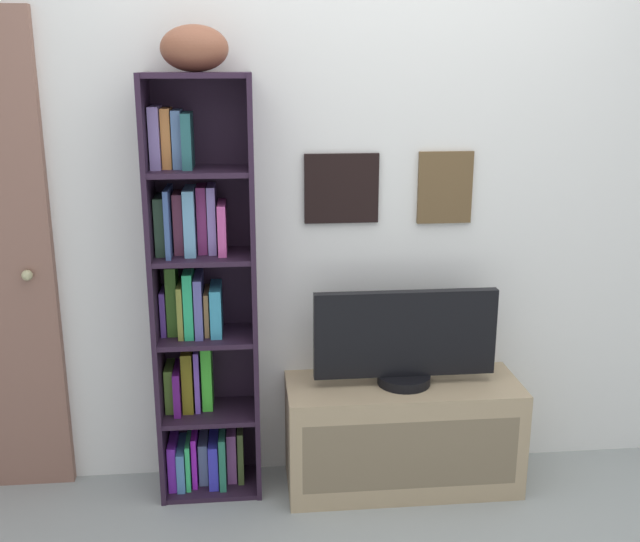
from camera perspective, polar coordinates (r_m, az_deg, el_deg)
back_wall at (r=3.09m, az=1.58°, el=6.75°), size 4.80×0.08×2.55m
bookshelf at (r=3.06m, az=-9.24°, el=-2.71°), size 0.41×0.27×1.72m
football at (r=2.88m, az=-9.58°, el=16.43°), size 0.25×0.18×0.17m
tv_stand at (r=3.26m, az=6.30°, el=-12.28°), size 0.97×0.37×0.46m
television at (r=3.08m, az=6.53°, el=-5.19°), size 0.75×0.22×0.40m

